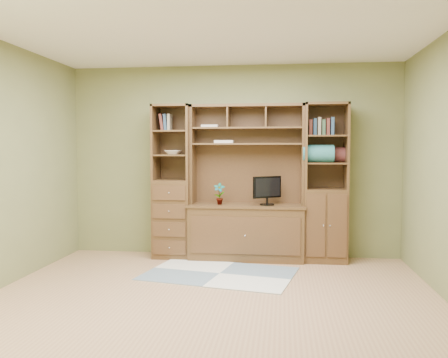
# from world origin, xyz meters

# --- Properties ---
(room) EXTENTS (4.60, 4.10, 2.64)m
(room) POSITION_xyz_m (0.00, 0.00, 1.30)
(room) COLOR tan
(room) RESTS_ON ground
(center_hutch) EXTENTS (1.54, 0.53, 2.05)m
(center_hutch) POSITION_xyz_m (0.21, 1.73, 1.02)
(center_hutch) COLOR #4C321A
(center_hutch) RESTS_ON ground
(left_tower) EXTENTS (0.50, 0.45, 2.05)m
(left_tower) POSITION_xyz_m (-0.79, 1.77, 1.02)
(left_tower) COLOR #4C321A
(left_tower) RESTS_ON ground
(right_tower) EXTENTS (0.55, 0.45, 2.05)m
(right_tower) POSITION_xyz_m (1.23, 1.77, 1.02)
(right_tower) COLOR #4C321A
(right_tower) RESTS_ON ground
(rug) EXTENTS (1.87, 1.43, 0.01)m
(rug) POSITION_xyz_m (-0.04, 0.94, 0.01)
(rug) COLOR #A8ADAD
(rug) RESTS_ON ground
(monitor) EXTENTS (0.46, 0.40, 0.52)m
(monitor) POSITION_xyz_m (0.48, 1.70, 0.99)
(monitor) COLOR black
(monitor) RESTS_ON center_hutch
(orchid) EXTENTS (0.15, 0.10, 0.29)m
(orchid) POSITION_xyz_m (-0.15, 1.70, 0.87)
(orchid) COLOR #AE5F3A
(orchid) RESTS_ON center_hutch
(magazines) EXTENTS (0.25, 0.18, 0.04)m
(magazines) POSITION_xyz_m (-0.10, 1.82, 1.56)
(magazines) COLOR beige
(magazines) RESTS_ON center_hutch
(bowl) EXTENTS (0.23, 0.23, 0.06)m
(bowl) POSITION_xyz_m (-0.79, 1.77, 1.42)
(bowl) COLOR white
(bowl) RESTS_ON left_tower
(blanket_teal) EXTENTS (0.39, 0.23, 0.23)m
(blanket_teal) POSITION_xyz_m (1.13, 1.73, 1.40)
(blanket_teal) COLOR #2A6D6F
(blanket_teal) RESTS_ON right_tower
(blanket_red) EXTENTS (0.35, 0.20, 0.20)m
(blanket_red) POSITION_xyz_m (1.36, 1.85, 1.39)
(blanket_red) COLOR brown
(blanket_red) RESTS_ON right_tower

